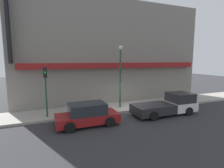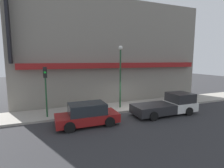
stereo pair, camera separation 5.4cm
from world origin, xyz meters
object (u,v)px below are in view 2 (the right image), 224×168
pickup_truck (168,105)px  street_lamp (120,69)px  parked_car (87,114)px  fire_hydrant (73,110)px  traffic_light (46,83)px

pickup_truck → street_lamp: 5.11m
parked_car → street_lamp: 5.50m
fire_hydrant → traffic_light: traffic_light is taller
street_lamp → traffic_light: bearing=-175.0°
street_lamp → traffic_light: street_lamp is taller
parked_car → pickup_truck: bearing=-1.1°
traffic_light → fire_hydrant: bearing=3.4°
street_lamp → fire_hydrant: bearing=-174.3°
pickup_truck → traffic_light: 9.96m
traffic_light → pickup_truck: bearing=-13.2°
parked_car → traffic_light: (-2.58, 2.23, 2.06)m
pickup_truck → fire_hydrant: 7.88m
parked_car → street_lamp: bearing=35.5°
pickup_truck → street_lamp: bearing=138.7°
fire_hydrant → traffic_light: size_ratio=0.18×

